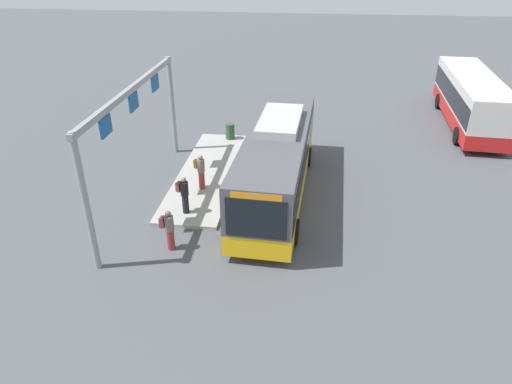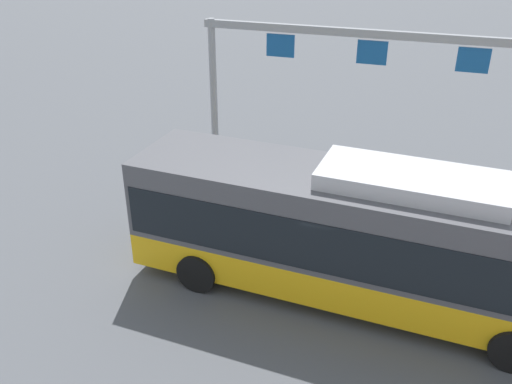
# 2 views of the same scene
# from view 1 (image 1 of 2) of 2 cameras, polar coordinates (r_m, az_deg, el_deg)

# --- Properties ---
(ground_plane) EXTENTS (120.00, 120.00, 0.00)m
(ground_plane) POSITION_cam_1_polar(r_m,az_deg,el_deg) (21.54, 2.50, -0.23)
(ground_plane) COLOR #4C4F54
(platform_curb) EXTENTS (10.00, 2.80, 0.16)m
(platform_curb) POSITION_cam_1_polar(r_m,az_deg,el_deg) (23.41, -5.88, 2.34)
(platform_curb) COLOR #9E9E99
(platform_curb) RESTS_ON ground
(bus_main) EXTENTS (11.25, 3.11, 3.46)m
(bus_main) POSITION_cam_1_polar(r_m,az_deg,el_deg) (20.73, 2.61, 4.17)
(bus_main) COLOR #EAAD14
(bus_main) RESTS_ON ground
(bus_background_right) EXTENTS (10.73, 3.15, 3.10)m
(bus_background_right) POSITION_cam_1_polar(r_m,az_deg,el_deg) (32.22, 24.90, 10.51)
(bus_background_right) COLOR red
(bus_background_right) RESTS_ON ground
(person_boarding) EXTENTS (0.36, 0.53, 1.67)m
(person_boarding) POSITION_cam_1_polar(r_m,az_deg,el_deg) (17.65, -10.65, -4.50)
(person_boarding) COLOR maroon
(person_boarding) RESTS_ON ground
(person_waiting_near) EXTENTS (0.46, 0.59, 1.67)m
(person_waiting_near) POSITION_cam_1_polar(r_m,az_deg,el_deg) (19.58, -8.83, -0.23)
(person_waiting_near) COLOR black
(person_waiting_near) RESTS_ON platform_curb
(person_waiting_mid) EXTENTS (0.55, 0.60, 1.67)m
(person_waiting_mid) POSITION_cam_1_polar(r_m,az_deg,el_deg) (21.46, -6.81, 2.62)
(person_waiting_mid) COLOR maroon
(person_waiting_mid) RESTS_ON platform_curb
(platform_sign_gantry) EXTENTS (10.84, 0.24, 5.20)m
(platform_sign_gantry) POSITION_cam_1_polar(r_m,az_deg,el_deg) (20.33, -14.58, 8.89)
(platform_sign_gantry) COLOR gray
(platform_sign_gantry) RESTS_ON ground
(trash_bin) EXTENTS (0.52, 0.52, 0.90)m
(trash_bin) POSITION_cam_1_polar(r_m,az_deg,el_deg) (27.14, -3.21, 7.47)
(trash_bin) COLOR #2D5133
(trash_bin) RESTS_ON platform_curb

